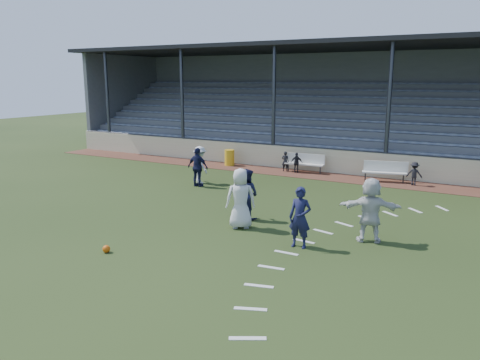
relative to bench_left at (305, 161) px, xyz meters
The scene contains 18 objects.
ground 11.01m from the bench_left, 85.52° to the right, with size 90.00×90.00×0.00m, color #233314.
cinder_track 1.13m from the bench_left, 28.24° to the right, with size 34.00×2.00×0.02m, color #4F2B1F.
retaining_wall 1.04m from the bench_left, 34.40° to the left, with size 34.00×0.18×1.20m, color beige.
bench_left is the anchor object (origin of this frame).
bench_right 4.09m from the bench_left, ahead, with size 2.04×0.91×0.95m.
trash_bin 4.39m from the bench_left, behind, with size 0.54×0.54×0.87m, color gold.
football 13.38m from the bench_left, 92.93° to the right, with size 0.21×0.21×0.21m, color #CC540C.
player_white_lead 9.71m from the bench_left, 81.10° to the right, with size 0.95×0.62×1.95m, color silver.
player_navy_lead 11.04m from the bench_left, 69.61° to the right, with size 0.64×0.42×1.76m, color #141738.
player_navy_mid 8.66m from the bench_left, 82.08° to the right, with size 0.85×0.66×1.74m, color #141738.
player_white_wing 5.74m from the bench_left, 125.52° to the right, with size 1.10×0.63×1.71m, color silver.
player_navy_wing 6.12m from the bench_left, 119.72° to the right, with size 1.02×0.43×1.75m, color #141738.
player_white_back 10.45m from the bench_left, 58.41° to the right, with size 1.80×0.57×1.94m, color silver.
sub_left_near 1.03m from the bench_left, 166.01° to the right, with size 0.38×0.25×1.04m, color black.
sub_left_far 0.47m from the bench_left, 134.24° to the right, with size 0.60×0.25×1.03m, color black.
sub_right 5.43m from the bench_left, ahead, with size 0.68×0.39×1.06m, color black.
grandstand 5.61m from the bench_left, 80.73° to the left, with size 34.60×9.00×6.61m.
penalty_arc 12.05m from the bench_left, 65.57° to the right, with size 3.89×14.63×0.01m.
Camera 1 is at (7.65, -11.33, 4.73)m, focal length 35.00 mm.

